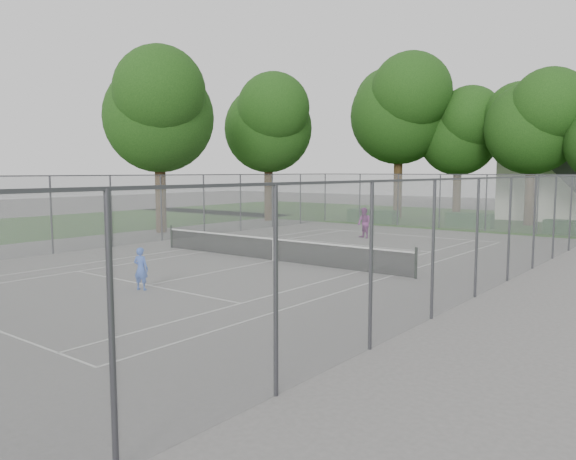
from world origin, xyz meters
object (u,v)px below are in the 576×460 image
Objects in this scene: tennis_net at (273,249)px; woman_player at (364,223)px; house at (560,169)px; girl_player at (141,269)px.

woman_player is at bearing 96.46° from tennis_net.
girl_player is (-4.13, -35.84, -3.20)m from house.
woman_player is (-1.45, 16.14, 0.18)m from girl_player.
house is 36.22m from girl_player.
woman_player is (-5.58, -19.71, -3.03)m from house.
girl_player reaches higher than tennis_net.
woman_player is at bearing -103.21° from girl_player.
girl_player is (0.41, -6.98, 0.16)m from tennis_net.
tennis_net is 6.99m from girl_player.
tennis_net is 9.55× the size of girl_player.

